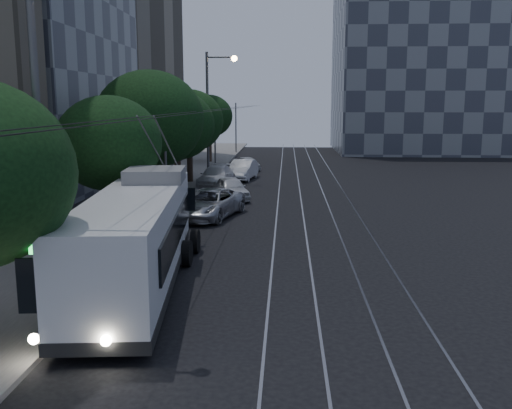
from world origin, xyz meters
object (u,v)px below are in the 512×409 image
Objects in this scene: pickup_silver at (209,204)px; streetlamp_near at (52,90)px; car_white_d at (248,163)px; streetlamp_far at (213,105)px; trolleybus at (137,237)px; car_white_c at (243,170)px; car_white_b at (216,177)px; car_white_a at (231,188)px.

streetlamp_near is (-1.66, -15.59, 5.61)m from pickup_silver.
car_white_d is at bearing 86.50° from streetlamp_near.
car_white_d is at bearing 75.42° from streetlamp_far.
car_white_c is (1.40, 26.80, -0.90)m from trolleybus.
car_white_b is 1.44× the size of car_white_d.
trolleybus is 1.26× the size of streetlamp_far.
trolleybus is at bearing -116.15° from car_white_d.
car_white_c reaches higher than pickup_silver.
streetlamp_far is (0.19, 29.23, -0.48)m from streetlamp_near.
streetlamp_near is at bearing -117.25° from car_white_d.
streetlamp_near reaches higher than pickup_silver.
car_white_b is 5.68m from streetlamp_far.
car_white_b is at bearing -78.32° from streetlamp_far.
car_white_c is 0.45× the size of streetlamp_near.
car_white_a is 15.85m from car_white_d.
streetlamp_far is (-0.49, 2.37, 5.13)m from car_white_b.
car_white_b is (-1.60, 5.44, 0.04)m from car_white_a.
streetlamp_near is (-2.28, -30.85, 5.58)m from car_white_c.
car_white_a is at bearing 79.87° from trolleybus.
car_white_c is 5.75m from streetlamp_far.
pickup_silver is 11.31m from car_white_b.
car_white_b is at bearing 86.64° from car_white_a.
streetlamp_far reaches higher than car_white_b.
pickup_silver is 5.86m from car_white_a.
car_white_a is 5.67m from car_white_b.
car_white_b is at bearing 88.55° from streetlamp_near.
streetlamp_near is (-0.68, -26.85, 5.62)m from car_white_b.
pickup_silver is at bearing -83.88° from car_white_c.
streetlamp_near is (-2.28, -21.41, 5.66)m from car_white_a.
pickup_silver reaches higher than car_white_a.
car_white_d is 37.77m from streetlamp_near.
car_white_d is (0.00, 6.41, -0.17)m from car_white_c.
car_white_b is (-0.20, 22.80, -0.93)m from trolleybus.
car_white_b is 0.53× the size of streetlamp_far.
streetlamp_near is (-0.88, -4.05, 4.69)m from trolleybus.
pickup_silver reaches higher than car_white_d.
streetlamp_far is at bearing 86.05° from trolleybus.
car_white_a is at bearing 98.55° from pickup_silver.
trolleybus is 2.38× the size of car_white_b.
trolleybus is 2.59× the size of car_white_c.
car_white_d is (0.62, 21.68, -0.15)m from pickup_silver.
car_white_b is at bearing -103.36° from car_white_c.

